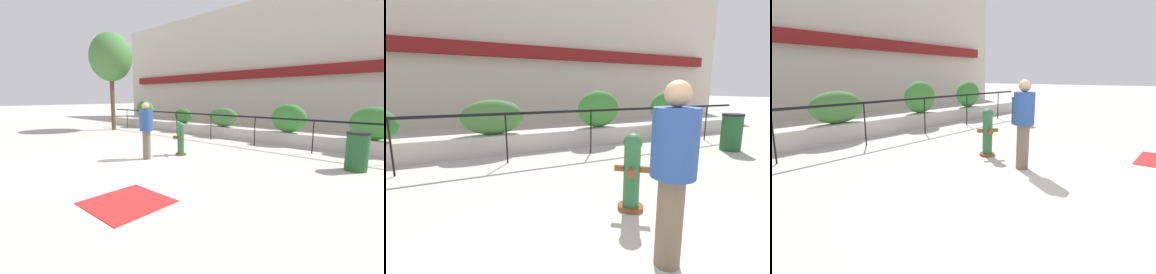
{
  "view_description": "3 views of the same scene",
  "coord_description": "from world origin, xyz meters",
  "views": [
    {
      "loc": [
        6.92,
        -4.06,
        1.88
      ],
      "look_at": [
        1.5,
        1.97,
        0.62
      ],
      "focal_mm": 24.0,
      "sensor_mm": 36.0,
      "label": 1
    },
    {
      "loc": [
        -0.96,
        -0.89,
        1.65
      ],
      "look_at": [
        0.98,
        3.23,
        0.81
      ],
      "focal_mm": 24.0,
      "sensor_mm": 36.0,
      "label": 2
    },
    {
      "loc": [
        -4.39,
        -1.91,
        1.79
      ],
      "look_at": [
        0.68,
        2.14,
        0.47
      ],
      "focal_mm": 28.0,
      "sensor_mm": 36.0,
      "label": 3
    }
  ],
  "objects": [
    {
      "name": "ground_plane",
      "position": [
        0.0,
        0.0,
        0.0
      ],
      "size": [
        120.0,
        120.0,
        0.0
      ],
      "primitive_type": "plane",
      "color": "#B2ADA3"
    },
    {
      "name": "building_facade",
      "position": [
        0.0,
        11.98,
        3.99
      ],
      "size": [
        30.0,
        1.36,
        8.0
      ],
      "color": "beige",
      "rests_on": "ground"
    },
    {
      "name": "planter_wall_low",
      "position": [
        0.0,
        6.0,
        0.25
      ],
      "size": [
        18.0,
        0.7,
        0.5
      ],
      "primitive_type": "cube",
      "color": "#B7B2A8",
      "rests_on": "ground"
    },
    {
      "name": "fence_railing_segment",
      "position": [
        -0.0,
        4.9,
        1.02
      ],
      "size": [
        15.0,
        0.05,
        1.15
      ],
      "color": "black",
      "rests_on": "ground"
    },
    {
      "name": "hedge_bush_0",
      "position": [
        -6.1,
        6.0,
        1.09
      ],
      "size": [
        1.5,
        0.64,
        1.18
      ],
      "primitive_type": "ellipsoid",
      "color": "#387F33",
      "rests_on": "planter_wall_low"
    },
    {
      "name": "hedge_bush_1",
      "position": [
        -2.75,
        6.0,
        0.89
      ],
      "size": [
        1.2,
        0.61,
        0.78
      ],
      "primitive_type": "ellipsoid",
      "color": "#2D6B28",
      "rests_on": "planter_wall_low"
    },
    {
      "name": "hedge_bush_2",
      "position": [
        -0.12,
        6.0,
        0.95
      ],
      "size": [
        1.58,
        0.57,
        0.89
      ],
      "primitive_type": "ellipsoid",
      "color": "#427538",
      "rests_on": "planter_wall_low"
    },
    {
      "name": "hedge_bush_3",
      "position": [
        3.0,
        6.0,
        1.06
      ],
      "size": [
        1.39,
        0.59,
        1.11
      ],
      "primitive_type": "ellipsoid",
      "color": "#387F33",
      "rests_on": "planter_wall_low"
    },
    {
      "name": "hedge_bush_4",
      "position": [
        5.77,
        6.0,
        1.04
      ],
      "size": [
        1.38,
        0.61,
        1.08
      ],
      "primitive_type": "ellipsoid",
      "color": "#387F33",
      "rests_on": "planter_wall_low"
    },
    {
      "name": "fire_hydrant",
      "position": [
        1.13,
        1.83,
        0.55
      ],
      "size": [
        0.49,
        0.49,
        1.08
      ],
      "color": "brown",
      "rests_on": "ground"
    },
    {
      "name": "street_tree",
      "position": [
        -6.38,
        3.94,
        4.07
      ],
      "size": [
        2.53,
        2.28,
        5.42
      ],
      "color": "brown",
      "rests_on": "ground"
    },
    {
      "name": "pedestrian",
      "position": [
        0.75,
        0.74,
        0.99
      ],
      "size": [
        0.5,
        0.5,
        1.73
      ],
      "color": "brown",
      "rests_on": "ground"
    },
    {
      "name": "tactile_warning_pad",
      "position": [
        3.11,
        -1.57,
        0.01
      ],
      "size": [
        1.33,
        1.33,
        0.01
      ],
      "primitive_type": "cube",
      "color": "#B22323",
      "rests_on": "ground"
    },
    {
      "name": "trash_bin",
      "position": [
        5.77,
        3.56,
        0.51
      ],
      "size": [
        0.55,
        0.55,
        1.01
      ],
      "color": "#1E5128",
      "rests_on": "ground"
    }
  ]
}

